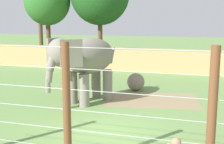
% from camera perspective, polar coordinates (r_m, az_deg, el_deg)
% --- Properties ---
extents(ground_plane, '(120.00, 120.00, 0.00)m').
position_cam_1_polar(ground_plane, '(11.41, -1.24, -11.31)').
color(ground_plane, '#6B8E4C').
extents(dirt_patch, '(5.20, 3.87, 0.01)m').
position_cam_1_polar(dirt_patch, '(15.84, 7.54, -5.20)').
color(dirt_patch, '#937F5B').
rests_on(dirt_patch, ground).
extents(embankment_wall, '(36.00, 1.80, 1.72)m').
position_cam_1_polar(embankment_wall, '(24.17, 8.65, 2.17)').
color(embankment_wall, tan).
rests_on(embankment_wall, ground).
extents(elephant, '(3.00, 4.09, 3.30)m').
position_cam_1_polar(elephant, '(14.76, -5.17, 2.38)').
color(elephant, gray).
rests_on(elephant, ground).
extents(enrichment_ball, '(1.02, 1.02, 1.02)m').
position_cam_1_polar(enrichment_ball, '(17.61, 4.54, -1.88)').
color(enrichment_ball, gray).
rests_on(enrichment_ball, ground).
extents(cable_fence, '(8.16, 0.22, 3.59)m').
position_cam_1_polar(cable_fence, '(8.18, -8.05, -6.83)').
color(cable_fence, brown).
rests_on(cable_fence, ground).
extents(tree_left_of_centre, '(4.39, 4.39, 8.09)m').
position_cam_1_polar(tree_left_of_centre, '(30.17, -12.19, 12.94)').
color(tree_left_of_centre, brown).
rests_on(tree_left_of_centre, ground).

